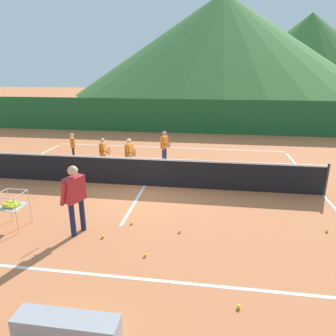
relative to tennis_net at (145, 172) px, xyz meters
name	(u,v)px	position (x,y,z in m)	size (l,w,h in m)	color
ground_plane	(145,186)	(0.00, 0.00, -0.50)	(120.00, 120.00, 0.00)	#C67042
line_baseline_near	(92,274)	(0.00, -4.71, -0.50)	(11.43, 0.08, 0.01)	white
line_baseline_far	(168,147)	(0.00, 5.38, -0.50)	(11.43, 0.08, 0.01)	white
line_sideline_east	(323,195)	(5.71, 0.00, -0.50)	(0.08, 10.08, 0.01)	white
line_service_center	(145,186)	(0.00, 0.00, -0.50)	(0.08, 5.63, 0.01)	white
tennis_net	(145,172)	(0.00, 0.00, 0.00)	(11.55, 0.08, 1.05)	#333338
instructor	(75,194)	(-0.90, -3.26, 0.51)	(0.48, 0.84, 1.69)	#191E4C
student_0	(73,144)	(-3.67, 2.45, 0.23)	(0.35, 0.50, 1.21)	black
student_1	(103,151)	(-1.93, 1.43, 0.27)	(0.42, 0.60, 1.27)	black
student_2	(129,153)	(-0.84, 1.22, 0.31)	(0.41, 0.67, 1.34)	black
student_3	(164,144)	(0.26, 2.66, 0.32)	(0.42, 0.71, 1.37)	navy
ball_cart	(11,205)	(-2.62, -3.21, 0.09)	(0.58, 0.58, 0.90)	#B7B7BC
tennis_ball_0	(132,223)	(0.26, -2.68, -0.47)	(0.07, 0.07, 0.07)	yellow
tennis_ball_1	(239,307)	(2.72, -5.19, -0.47)	(0.07, 0.07, 0.07)	yellow
tennis_ball_2	(180,231)	(1.50, -2.92, -0.47)	(0.07, 0.07, 0.07)	yellow
tennis_ball_3	(145,255)	(0.90, -3.99, -0.47)	(0.07, 0.07, 0.07)	yellow
tennis_ball_4	(103,237)	(-0.24, -3.41, -0.47)	(0.07, 0.07, 0.07)	yellow
tennis_ball_5	(327,231)	(5.02, -2.38, -0.47)	(0.07, 0.07, 0.07)	yellow
windscreen_fence	(177,116)	(0.00, 9.24, 0.55)	(25.14, 0.08, 2.09)	#1E5B2D
courtside_bench	(67,331)	(0.26, -6.21, -0.27)	(1.50, 0.36, 0.46)	#99999E
hill_0	(308,52)	(20.42, 57.49, 6.69)	(37.99, 37.99, 14.37)	#427A38
hill_1	(222,44)	(3.29, 46.93, 7.59)	(49.65, 49.65, 16.18)	#427A38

